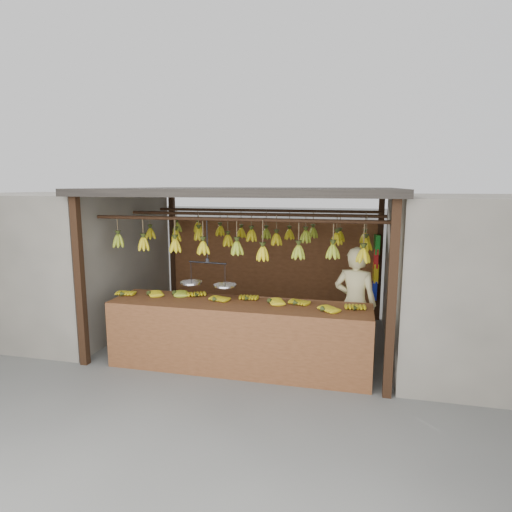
# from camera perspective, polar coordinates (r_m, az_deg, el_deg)

# --- Properties ---
(ground) EXTENTS (80.00, 80.00, 0.00)m
(ground) POSITION_cam_1_polar(r_m,az_deg,el_deg) (7.03, -0.57, -10.92)
(ground) COLOR #5B5B57
(stall) EXTENTS (4.30, 3.30, 2.40)m
(stall) POSITION_cam_1_polar(r_m,az_deg,el_deg) (6.92, 0.05, 5.53)
(stall) COLOR black
(stall) RESTS_ON ground
(neighbor_left) EXTENTS (3.00, 3.00, 2.30)m
(neighbor_left) POSITION_cam_1_polar(r_m,az_deg,el_deg) (8.33, -25.38, -0.41)
(neighbor_left) COLOR slate
(neighbor_left) RESTS_ON ground
(neighbor_right) EXTENTS (3.00, 3.00, 2.30)m
(neighbor_right) POSITION_cam_1_polar(r_m,az_deg,el_deg) (6.83, 30.24, -2.79)
(neighbor_right) COLOR slate
(neighbor_right) RESTS_ON ground
(counter) EXTENTS (3.50, 0.79, 0.96)m
(counter) POSITION_cam_1_polar(r_m,az_deg,el_deg) (5.65, -2.71, -8.43)
(counter) COLOR brown
(counter) RESTS_ON ground
(hanging_bananas) EXTENTS (3.63, 2.24, 0.39)m
(hanging_bananas) POSITION_cam_1_polar(r_m,az_deg,el_deg) (6.64, -0.55, 2.30)
(hanging_bananas) COLOR #92A523
(hanging_bananas) RESTS_ON ground
(balance_scale) EXTENTS (0.81, 0.35, 0.90)m
(balance_scale) POSITION_cam_1_polar(r_m,az_deg,el_deg) (5.88, -6.43, -3.32)
(balance_scale) COLOR black
(balance_scale) RESTS_ON ground
(vendor) EXTENTS (0.66, 0.51, 1.62)m
(vendor) POSITION_cam_1_polar(r_m,az_deg,el_deg) (6.14, 13.05, -6.26)
(vendor) COLOR beige
(vendor) RESTS_ON ground
(bag_bundles) EXTENTS (0.08, 0.26, 1.16)m
(bag_bundles) POSITION_cam_1_polar(r_m,az_deg,el_deg) (7.88, 15.69, -1.32)
(bag_bundles) COLOR #199926
(bag_bundles) RESTS_ON ground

